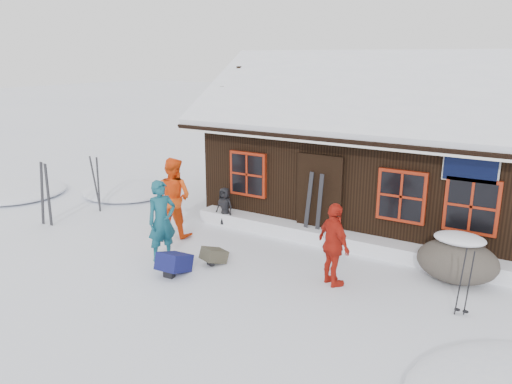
% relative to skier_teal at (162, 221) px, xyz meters
% --- Properties ---
extents(ground, '(120.00, 120.00, 0.00)m').
position_rel_skier_teal_xyz_m(ground, '(1.41, 0.47, -0.88)').
color(ground, white).
rests_on(ground, ground).
extents(mountain_hut, '(8.90, 6.09, 4.42)m').
position_rel_skier_teal_xyz_m(mountain_hut, '(2.91, 5.45, 0.70)').
color(mountain_hut, black).
rests_on(mountain_hut, ground).
extents(snow_drift, '(7.60, 0.60, 0.35)m').
position_rel_skier_teal_xyz_m(snow_drift, '(2.91, 2.72, -0.70)').
color(snow_drift, white).
rests_on(snow_drift, ground).
extents(snow_mounds, '(20.60, 13.20, 0.48)m').
position_rel_skier_teal_xyz_m(snow_mounds, '(3.06, 2.33, -0.88)').
color(snow_mounds, white).
rests_on(snow_mounds, ground).
extents(skier_teal, '(0.63, 0.75, 1.76)m').
position_rel_skier_teal_xyz_m(skier_teal, '(0.00, 0.00, 0.00)').
color(skier_teal, '#134E5E').
rests_on(skier_teal, ground).
extents(skier_orange_left, '(1.02, 0.84, 1.93)m').
position_rel_skier_teal_xyz_m(skier_orange_left, '(-0.81, 1.31, 0.09)').
color(skier_orange_left, '#F94E11').
rests_on(skier_orange_left, ground).
extents(skier_orange_right, '(1.01, 0.87, 1.63)m').
position_rel_skier_teal_xyz_m(skier_orange_right, '(3.58, 0.78, -0.07)').
color(skier_orange_right, '#AF1E12').
rests_on(skier_orange_right, ground).
extents(skier_crouched, '(0.51, 0.35, 1.01)m').
position_rel_skier_teal_xyz_m(skier_crouched, '(-0.18, 2.56, -0.38)').
color(skier_crouched, black).
rests_on(skier_crouched, ground).
extents(boulder, '(1.52, 1.14, 0.89)m').
position_rel_skier_teal_xyz_m(boulder, '(5.57, 2.17, -0.43)').
color(boulder, '#554D44').
rests_on(boulder, ground).
extents(ski_pair_left, '(0.50, 0.12, 1.71)m').
position_rel_skier_teal_xyz_m(ski_pair_left, '(-4.09, 0.16, -0.07)').
color(ski_pair_left, black).
rests_on(ski_pair_left, ground).
extents(ski_pair_mid, '(0.52, 0.24, 1.57)m').
position_rel_skier_teal_xyz_m(ski_pair_mid, '(-4.09, 1.82, -0.14)').
color(ski_pair_mid, black).
rests_on(ski_pair_mid, ground).
extents(ski_pair_right, '(0.51, 0.09, 1.73)m').
position_rel_skier_teal_xyz_m(ski_pair_right, '(2.26, 2.67, -0.07)').
color(ski_pair_right, black).
rests_on(ski_pair_right, ground).
extents(ski_poles, '(0.22, 0.11, 1.24)m').
position_rel_skier_teal_xyz_m(ski_poles, '(5.91, 0.85, -0.30)').
color(ski_poles, black).
rests_on(ski_poles, ground).
extents(backpack_blue, '(0.53, 0.68, 0.35)m').
position_rel_skier_teal_xyz_m(backpack_blue, '(0.69, -0.45, -0.70)').
color(backpack_blue, '#11144C').
rests_on(backpack_blue, ground).
extents(backpack_olive, '(0.51, 0.58, 0.26)m').
position_rel_skier_teal_xyz_m(backpack_olive, '(1.06, 0.39, -0.75)').
color(backpack_olive, '#403C2D').
rests_on(backpack_olive, ground).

